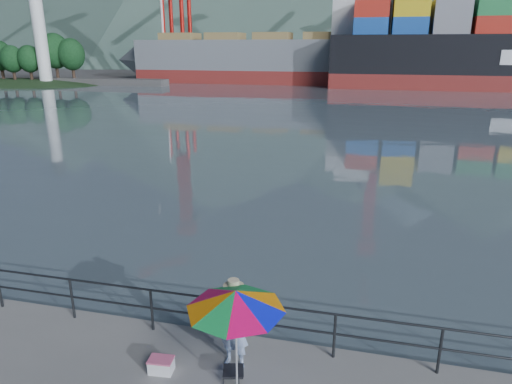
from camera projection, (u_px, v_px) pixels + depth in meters
harbor_water at (359, 68)px, 128.65m from camera, size 500.00×280.00×0.00m
far_dock at (404, 77)px, 92.18m from camera, size 200.00×40.00×0.40m
guardrail at (194, 315)px, 9.84m from camera, size 22.00×0.06×1.03m
lighthouse_islet at (20, 81)px, 78.07m from camera, size 48.00×26.40×19.20m
fisherman at (234, 327)px, 8.81m from camera, size 0.72×0.56×1.76m
beach_umbrella at (236, 300)px, 7.75m from camera, size 1.92×1.92×2.12m
folding_stool at (233, 375)px, 8.61m from camera, size 0.47×0.47×0.25m
cooler_bag at (161, 366)px, 8.86m from camera, size 0.48×0.34×0.26m
fishing_rod at (225, 334)px, 10.06m from camera, size 0.58×1.47×1.11m
bulk_carrier at (281, 57)px, 78.45m from camera, size 47.20×8.17×14.50m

